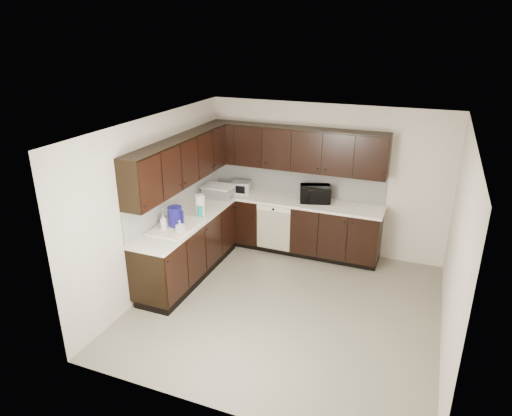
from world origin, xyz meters
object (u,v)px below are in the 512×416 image
at_px(storage_bin, 218,191).
at_px(toaster_oven, 241,187).
at_px(sink, 176,231).
at_px(microwave, 315,194).
at_px(blue_pitcher, 175,217).

bearing_deg(storage_bin, toaster_oven, 50.93).
bearing_deg(toaster_oven, sink, -111.33).
xyz_separation_m(microwave, blue_pitcher, (-1.59, -1.73, 0.02)).
relative_size(sink, toaster_oven, 2.57).
bearing_deg(blue_pitcher, microwave, 30.85).
bearing_deg(microwave, blue_pitcher, -151.03).
bearing_deg(sink, blue_pitcher, 136.44).
bearing_deg(blue_pitcher, toaster_oven, 63.79).
distance_m(microwave, blue_pitcher, 2.35).
bearing_deg(microwave, sink, -150.74).
height_order(storage_bin, blue_pitcher, blue_pitcher).
xyz_separation_m(sink, storage_bin, (0.01, 1.36, 0.15)).
relative_size(sink, blue_pitcher, 2.68).
distance_m(microwave, storage_bin, 1.61).
xyz_separation_m(toaster_oven, storage_bin, (-0.27, -0.33, -0.01)).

